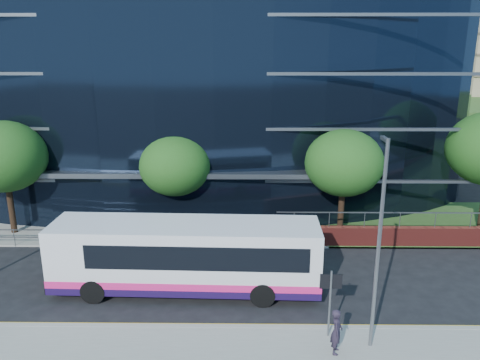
{
  "coord_description": "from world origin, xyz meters",
  "views": [
    {
      "loc": [
        1.23,
        -17.64,
        11.09
      ],
      "look_at": [
        0.92,
        8.0,
        3.77
      ],
      "focal_mm": 35.0,
      "sensor_mm": 36.0,
      "label": 1
    }
  ],
  "objects_px": {
    "tree_far_c": "(344,163)",
    "city_bus": "(188,256)",
    "tree_far_a": "(4,157)",
    "streetlight_east": "(379,241)",
    "tree_dist_e": "(432,103)",
    "tree_far_b": "(175,166)",
    "street_sign": "(331,290)",
    "pedestrian": "(337,331)"
  },
  "relations": [
    {
      "from": "streetlight_east",
      "to": "pedestrian",
      "type": "distance_m",
      "value": 3.71
    },
    {
      "from": "street_sign",
      "to": "tree_far_b",
      "type": "bearing_deg",
      "value": 124.08
    },
    {
      "from": "tree_far_a",
      "to": "streetlight_east",
      "type": "bearing_deg",
      "value": -30.46
    },
    {
      "from": "street_sign",
      "to": "streetlight_east",
      "type": "relative_size",
      "value": 0.35
    },
    {
      "from": "city_bus",
      "to": "tree_far_a",
      "type": "bearing_deg",
      "value": 151.1
    },
    {
      "from": "tree_far_c",
      "to": "city_bus",
      "type": "xyz_separation_m",
      "value": [
        -8.41,
        -6.84,
        -2.76
      ]
    },
    {
      "from": "tree_dist_e",
      "to": "streetlight_east",
      "type": "height_order",
      "value": "streetlight_east"
    },
    {
      "from": "tree_far_b",
      "to": "tree_far_c",
      "type": "bearing_deg",
      "value": -2.86
    },
    {
      "from": "tree_far_c",
      "to": "tree_dist_e",
      "type": "relative_size",
      "value": 1.0
    },
    {
      "from": "city_bus",
      "to": "pedestrian",
      "type": "relative_size",
      "value": 7.05
    },
    {
      "from": "tree_far_a",
      "to": "streetlight_east",
      "type": "height_order",
      "value": "streetlight_east"
    },
    {
      "from": "tree_far_b",
      "to": "streetlight_east",
      "type": "bearing_deg",
      "value": -52.37
    },
    {
      "from": "tree_far_b",
      "to": "street_sign",
      "type": "bearing_deg",
      "value": -55.92
    },
    {
      "from": "tree_far_c",
      "to": "city_bus",
      "type": "height_order",
      "value": "tree_far_c"
    },
    {
      "from": "tree_far_c",
      "to": "tree_far_a",
      "type": "bearing_deg",
      "value": 180.0
    },
    {
      "from": "tree_far_c",
      "to": "pedestrian",
      "type": "bearing_deg",
      "value": -101.66
    },
    {
      "from": "pedestrian",
      "to": "tree_far_a",
      "type": "bearing_deg",
      "value": 68.34
    },
    {
      "from": "tree_far_c",
      "to": "street_sign",
      "type": "bearing_deg",
      "value": -103.29
    },
    {
      "from": "tree_far_b",
      "to": "city_bus",
      "type": "relative_size",
      "value": 0.49
    },
    {
      "from": "streetlight_east",
      "to": "tree_far_a",
      "type": "bearing_deg",
      "value": 149.54
    },
    {
      "from": "tree_far_b",
      "to": "pedestrian",
      "type": "height_order",
      "value": "tree_far_b"
    },
    {
      "from": "pedestrian",
      "to": "streetlight_east",
      "type": "bearing_deg",
      "value": -59.9
    },
    {
      "from": "tree_far_b",
      "to": "tree_far_c",
      "type": "relative_size",
      "value": 0.93
    },
    {
      "from": "street_sign",
      "to": "tree_far_a",
      "type": "xyz_separation_m",
      "value": [
        -17.5,
        10.59,
        2.71
      ]
    },
    {
      "from": "tree_far_b",
      "to": "pedestrian",
      "type": "relative_size",
      "value": 3.43
    },
    {
      "from": "tree_far_b",
      "to": "streetlight_east",
      "type": "height_order",
      "value": "streetlight_east"
    },
    {
      "from": "tree_far_a",
      "to": "tree_dist_e",
      "type": "bearing_deg",
      "value": 39.96
    },
    {
      "from": "tree_dist_e",
      "to": "city_bus",
      "type": "height_order",
      "value": "tree_dist_e"
    },
    {
      "from": "street_sign",
      "to": "city_bus",
      "type": "height_order",
      "value": "city_bus"
    },
    {
      "from": "tree_dist_e",
      "to": "streetlight_east",
      "type": "relative_size",
      "value": 0.81
    },
    {
      "from": "street_sign",
      "to": "tree_far_b",
      "type": "distance_m",
      "value": 13.54
    },
    {
      "from": "tree_far_b",
      "to": "tree_dist_e",
      "type": "relative_size",
      "value": 0.93
    },
    {
      "from": "tree_far_a",
      "to": "pedestrian",
      "type": "distance_m",
      "value": 21.44
    },
    {
      "from": "tree_far_b",
      "to": "city_bus",
      "type": "height_order",
      "value": "tree_far_b"
    },
    {
      "from": "streetlight_east",
      "to": "pedestrian",
      "type": "relative_size",
      "value": 4.54
    },
    {
      "from": "tree_far_a",
      "to": "tree_far_b",
      "type": "relative_size",
      "value": 1.15
    },
    {
      "from": "city_bus",
      "to": "tree_far_c",
      "type": "bearing_deg",
      "value": 40.78
    },
    {
      "from": "tree_far_a",
      "to": "streetlight_east",
      "type": "xyz_separation_m",
      "value": [
        19.0,
        -11.17,
        -0.42
      ]
    },
    {
      "from": "tree_far_a",
      "to": "tree_far_c",
      "type": "relative_size",
      "value": 1.07
    },
    {
      "from": "street_sign",
      "to": "streetlight_east",
      "type": "height_order",
      "value": "streetlight_east"
    },
    {
      "from": "tree_dist_e",
      "to": "city_bus",
      "type": "bearing_deg",
      "value": -123.88
    },
    {
      "from": "tree_far_b",
      "to": "tree_far_a",
      "type": "bearing_deg",
      "value": -177.14
    }
  ]
}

